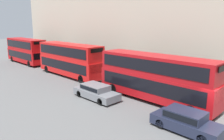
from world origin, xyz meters
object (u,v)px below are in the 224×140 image
(bus_third_in_queue, at_px, (26,50))
(car_dark_sedan, at_px, (186,120))
(bus_leading, at_px, (155,76))
(bus_second_in_queue, at_px, (69,58))
(car_hatchback, at_px, (96,91))

(bus_third_in_queue, height_order, car_dark_sedan, bus_third_in_queue)
(bus_third_in_queue, bearing_deg, bus_leading, -90.00)
(bus_second_in_queue, bearing_deg, bus_third_in_queue, 90.00)
(bus_leading, xyz_separation_m, car_hatchback, (-3.40, 4.14, -1.60))
(car_dark_sedan, bearing_deg, bus_leading, 54.68)
(bus_third_in_queue, bearing_deg, car_hatchback, -98.52)
(bus_third_in_queue, xyz_separation_m, car_dark_sedan, (-3.40, -31.62, -1.59))
(bus_leading, bearing_deg, car_hatchback, 129.42)
(car_dark_sedan, height_order, car_hatchback, car_dark_sedan)
(bus_leading, relative_size, bus_third_in_queue, 1.10)
(car_hatchback, bearing_deg, bus_third_in_queue, 81.48)
(bus_leading, relative_size, car_hatchback, 2.40)
(bus_third_in_queue, bearing_deg, car_dark_sedan, -96.14)
(bus_second_in_queue, height_order, bus_third_in_queue, bus_second_in_queue)
(bus_leading, bearing_deg, bus_third_in_queue, 90.00)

